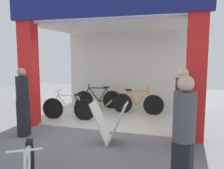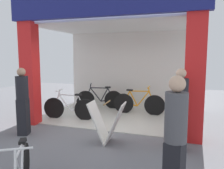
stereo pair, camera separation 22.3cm
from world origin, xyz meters
name	(u,v)px [view 1 (the left image)]	position (x,y,z in m)	size (l,w,h in m)	color
ground_plane	(104,131)	(0.00, 0.00, 0.00)	(17.81, 17.81, 0.00)	slate
shop_facade	(118,55)	(0.00, 1.49, 2.00)	(5.11, 3.42, 3.80)	beige
bicycle_inside_0	(98,99)	(-1.02, 2.37, 0.38)	(1.65, 0.64, 0.95)	black
bicycle_inside_1	(138,103)	(0.53, 2.02, 0.38)	(1.75, 0.48, 0.96)	black
bicycle_inside_2	(69,108)	(-1.38, 0.71, 0.37)	(1.69, 0.47, 0.93)	black
sandwich_board_sign	(109,123)	(0.38, -0.72, 0.47)	(0.84, 0.56, 0.95)	silver
pedestrian_0	(184,136)	(1.96, -2.37, 0.88)	(0.38, 0.38, 1.72)	black
pedestrian_1	(182,108)	(1.95, -0.62, 0.89)	(0.34, 0.62, 1.73)	black
pedestrian_2	(23,102)	(-1.79, -0.88, 0.86)	(0.38, 0.38, 1.69)	black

